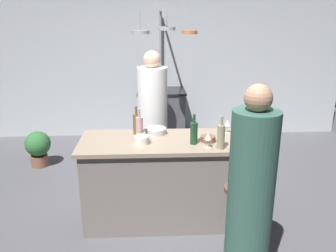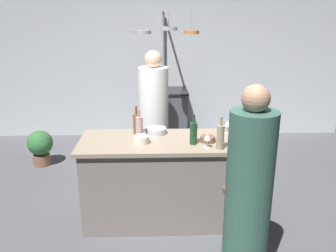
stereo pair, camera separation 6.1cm
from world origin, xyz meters
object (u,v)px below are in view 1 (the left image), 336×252
at_px(wine_bottle_amber, 136,124).
at_px(wine_bottle_green, 194,133).
at_px(mixing_bowl_ceramic, 142,140).
at_px(wine_glass_near_left_guest, 227,124).
at_px(bar_stool_right, 237,218).
at_px(wine_bottle_white, 221,136).
at_px(pepper_mill, 243,130).
at_px(mixing_bowl_steel, 156,131).
at_px(potted_plant, 38,147).
at_px(chef, 153,125).
at_px(wine_glass_near_right_guest, 208,137).
at_px(guest_right, 250,199).
at_px(mixing_bowl_wooden, 208,139).
at_px(stove_range, 161,116).
at_px(wine_bottle_rose, 139,127).

height_order(wine_bottle_amber, wine_bottle_green, wine_bottle_amber).
bearing_deg(mixing_bowl_ceramic, wine_glass_near_left_guest, 16.76).
bearing_deg(bar_stool_right, wine_bottle_white, 106.19).
distance_m(pepper_mill, mixing_bowl_steel, 0.91).
height_order(potted_plant, wine_bottle_green, wine_bottle_green).
xyz_separation_m(chef, mixing_bowl_ceramic, (-0.12, -0.92, 0.15)).
relative_size(bar_stool_right, wine_glass_near_right_guest, 4.66).
bearing_deg(guest_right, wine_bottle_white, 97.42).
distance_m(potted_plant, mixing_bowl_wooden, 2.74).
bearing_deg(wine_bottle_green, mixing_bowl_steel, 138.51).
relative_size(bar_stool_right, mixing_bowl_steel, 3.10).
bearing_deg(stove_range, mixing_bowl_ceramic, -96.09).
bearing_deg(wine_glass_near_left_guest, mixing_bowl_steel, 178.51).
xyz_separation_m(wine_bottle_green, mixing_bowl_wooden, (0.15, 0.05, -0.09)).
bearing_deg(wine_glass_near_right_guest, wine_bottle_amber, 148.35).
bearing_deg(mixing_bowl_ceramic, bar_stool_right, -32.07).
bearing_deg(stove_range, pepper_mill, -73.15).
bearing_deg(guest_right, wine_glass_near_left_guest, 87.05).
bearing_deg(wine_bottle_green, wine_glass_near_left_guest, 37.65).
bearing_deg(guest_right, wine_bottle_green, 110.93).
distance_m(wine_bottle_amber, mixing_bowl_wooden, 0.77).
bearing_deg(wine_bottle_rose, guest_right, -50.84).
distance_m(chef, mixing_bowl_steel, 0.64).
distance_m(pepper_mill, wine_bottle_amber, 1.10).
height_order(stove_range, wine_bottle_green, wine_bottle_green).
relative_size(bar_stool_right, wine_bottle_amber, 2.25).
height_order(guest_right, mixing_bowl_steel, guest_right).
relative_size(wine_bottle_green, mixing_bowl_ceramic, 1.98).
bearing_deg(pepper_mill, wine_glass_near_right_guest, -152.82).
height_order(mixing_bowl_ceramic, mixing_bowl_steel, mixing_bowl_ceramic).
bearing_deg(mixing_bowl_wooden, wine_bottle_white, -65.67).
xyz_separation_m(guest_right, wine_bottle_amber, (-0.90, 1.19, 0.25)).
bearing_deg(wine_glass_near_right_guest, potted_plant, 142.04).
height_order(pepper_mill, wine_bottle_rose, wine_bottle_rose).
height_order(stove_range, wine_bottle_amber, wine_bottle_amber).
xyz_separation_m(wine_bottle_amber, mixing_bowl_ceramic, (0.06, -0.29, -0.08)).
relative_size(bar_stool_right, wine_bottle_green, 2.26).
distance_m(wine_bottle_amber, wine_glass_near_right_guest, 0.81).
distance_m(bar_stool_right, wine_bottle_green, 0.88).
relative_size(pepper_mill, wine_bottle_white, 0.66).
relative_size(wine_bottle_rose, wine_bottle_green, 1.02).
bearing_deg(wine_bottle_rose, wine_bottle_amber, 105.83).
bearing_deg(wine_glass_near_right_guest, wine_bottle_white, -16.40).
bearing_deg(guest_right, mixing_bowl_ceramic, 133.06).
distance_m(pepper_mill, wine_bottle_rose, 1.05).
relative_size(chef, wine_glass_near_right_guest, 11.69).
bearing_deg(mixing_bowl_steel, chef, 92.64).
distance_m(mixing_bowl_ceramic, mixing_bowl_steel, 0.33).
xyz_separation_m(guest_right, mixing_bowl_ceramic, (-0.84, 0.90, 0.17)).
relative_size(guest_right, mixing_bowl_wooden, 11.38).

